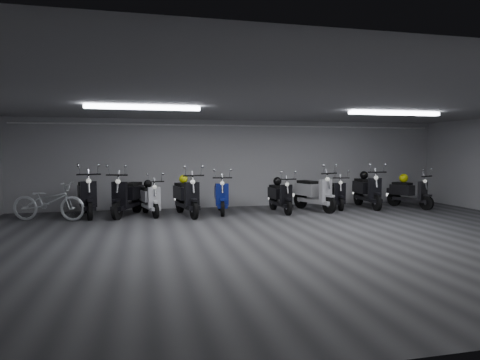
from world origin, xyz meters
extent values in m
cube|color=#363638|center=(0.00, 0.00, -0.01)|extent=(14.00, 10.00, 0.01)
cube|color=gray|center=(0.00, 0.00, 2.80)|extent=(14.00, 10.00, 0.01)
cube|color=#A3A3A6|center=(0.00, 5.00, 1.40)|extent=(14.00, 0.01, 2.80)
cube|color=white|center=(-3.00, 1.00, 2.74)|extent=(2.40, 0.18, 0.08)
cube|color=white|center=(3.00, 1.00, 2.74)|extent=(2.40, 0.18, 0.08)
cylinder|color=white|center=(0.00, 4.92, 2.62)|extent=(13.60, 0.05, 0.05)
imported|color=white|center=(-5.45, 3.44, 0.62)|extent=(2.02, 1.18, 1.23)
sphere|color=black|center=(3.91, 3.99, 1.03)|extent=(0.26, 0.26, 0.26)
sphere|color=black|center=(0.87, 3.66, 0.91)|extent=(0.25, 0.25, 0.25)
sphere|color=#D6DE0D|center=(-1.93, 3.67, 1.02)|extent=(0.24, 0.24, 0.24)
sphere|color=black|center=(-2.92, 3.91, 0.88)|extent=(0.23, 0.23, 0.23)
sphere|color=#EAF00E|center=(5.12, 3.63, 0.94)|extent=(0.28, 0.28, 0.28)
camera|label=1|loc=(-2.99, -8.07, 1.83)|focal=30.88mm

